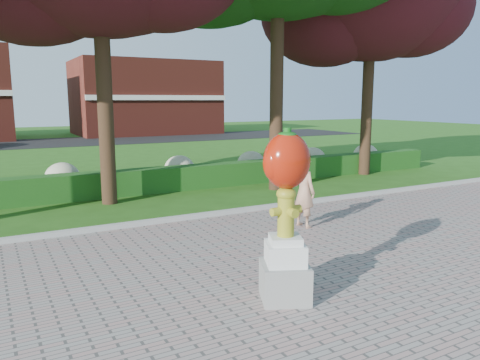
% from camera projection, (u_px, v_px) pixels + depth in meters
% --- Properties ---
extents(ground, '(100.00, 100.00, 0.00)m').
position_uv_depth(ground, '(279.00, 249.00, 9.58)').
color(ground, '#265415').
rests_on(ground, ground).
extents(walkway, '(40.00, 14.00, 0.04)m').
position_uv_depth(walkway, '(448.00, 331.00, 6.12)').
color(walkway, gray).
rests_on(walkway, ground).
extents(curb, '(40.00, 0.18, 0.15)m').
position_uv_depth(curb, '(215.00, 214.00, 12.16)').
color(curb, '#ADADA5').
rests_on(curb, ground).
extents(lawn_hedge, '(24.00, 0.70, 0.80)m').
position_uv_depth(lawn_hedge, '(163.00, 179.00, 15.56)').
color(lawn_hedge, '#1A4C15').
rests_on(lawn_hedge, ground).
extents(hydrangea_row, '(20.10, 1.10, 0.99)m').
position_uv_depth(hydrangea_row, '(168.00, 170.00, 16.66)').
color(hydrangea_row, '#C0BD92').
rests_on(hydrangea_row, ground).
extents(street, '(50.00, 8.00, 0.02)m').
position_uv_depth(street, '(64.00, 142.00, 33.75)').
color(street, black).
rests_on(street, ground).
extents(building_right, '(12.00, 8.00, 6.40)m').
position_uv_depth(building_right, '(145.00, 98.00, 42.19)').
color(building_right, maroon).
rests_on(building_right, ground).
extents(hydrant_sculpture, '(0.92, 0.92, 2.59)m').
position_uv_depth(hydrant_sculpture, '(286.00, 211.00, 6.84)').
color(hydrant_sculpture, gray).
rests_on(hydrant_sculpture, walkway).
extents(woman, '(0.52, 0.68, 1.69)m').
position_uv_depth(woman, '(304.00, 192.00, 10.99)').
color(woman, tan).
rests_on(woman, walkway).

